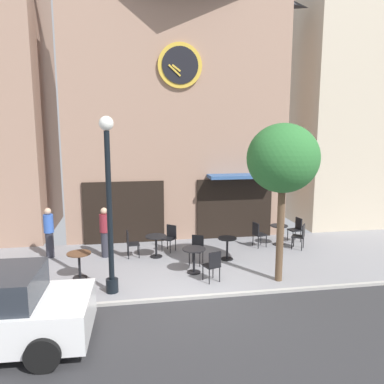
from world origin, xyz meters
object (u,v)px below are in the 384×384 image
at_px(street_lamp, 109,206).
at_px(street_tree, 283,159).
at_px(cafe_chair_right_end, 213,264).
at_px(pedestrian_maroon, 105,232).
at_px(cafe_chair_left_end, 258,233).
at_px(pedestrian_blue, 49,232).
at_px(cafe_chair_mid_row, 170,236).
at_px(cafe_table_near_door, 194,256).
at_px(cafe_chair_near_tree, 197,247).
at_px(cafe_table_rightmost, 279,232).
at_px(cafe_table_center_left, 79,261).
at_px(cafe_table_near_curb, 156,242).
at_px(cafe_chair_facing_wall, 131,242).
at_px(cafe_chair_outer, 296,228).
at_px(cafe_table_center, 227,245).
at_px(cafe_chair_near_lamp, 300,235).

relative_size(street_lamp, street_tree, 1.04).
bearing_deg(cafe_chair_right_end, pedestrian_maroon, 138.85).
height_order(cafe_chair_left_end, pedestrian_blue, pedestrian_blue).
bearing_deg(cafe_chair_mid_row, cafe_chair_left_end, -2.37).
height_order(cafe_table_near_door, cafe_chair_near_tree, cafe_chair_near_tree).
height_order(street_lamp, cafe_chair_mid_row, street_lamp).
bearing_deg(cafe_table_rightmost, cafe_chair_left_end, -172.35).
bearing_deg(cafe_chair_mid_row, cafe_table_center_left, -144.35).
relative_size(cafe_table_near_curb, cafe_chair_left_end, 0.80).
relative_size(cafe_table_rightmost, cafe_chair_mid_row, 0.81).
xyz_separation_m(street_tree, cafe_chair_left_end, (0.44, 3.01, -2.89)).
bearing_deg(cafe_chair_near_tree, cafe_chair_facing_wall, 155.14).
relative_size(cafe_table_near_door, cafe_chair_outer, 0.83).
relative_size(cafe_table_near_door, pedestrian_maroon, 0.45).
bearing_deg(cafe_chair_near_tree, cafe_chair_left_end, 27.75).
height_order(cafe_table_center, pedestrian_maroon, pedestrian_maroon).
height_order(street_lamp, street_tree, street_lamp).
bearing_deg(street_lamp, cafe_chair_near_lamp, 21.45).
bearing_deg(cafe_table_center_left, cafe_chair_near_tree, 9.73).
bearing_deg(cafe_chair_right_end, cafe_table_rightmost, 43.09).
bearing_deg(cafe_chair_outer, cafe_chair_right_end, -140.69).
relative_size(street_tree, cafe_table_near_curb, 6.08).
distance_m(street_tree, cafe_chair_outer, 4.94).
distance_m(cafe_table_center_left, cafe_chair_mid_row, 3.48).
distance_m(street_lamp, cafe_chair_mid_row, 4.08).
relative_size(cafe_table_center_left, cafe_chair_near_tree, 0.83).
bearing_deg(cafe_table_center, cafe_table_center_left, -169.96).
xyz_separation_m(cafe_chair_right_end, pedestrian_maroon, (-3.05, 2.67, 0.33)).
bearing_deg(street_lamp, street_tree, 0.06).
bearing_deg(pedestrian_maroon, cafe_table_near_door, -35.60).
bearing_deg(pedestrian_maroon, street_tree, -30.22).
height_order(cafe_table_near_door, cafe_chair_mid_row, cafe_chair_mid_row).
relative_size(street_tree, cafe_chair_right_end, 4.87).
height_order(cafe_table_center, pedestrian_blue, pedestrian_blue).
height_order(cafe_table_near_door, cafe_chair_outer, cafe_chair_outer).
relative_size(cafe_chair_near_tree, cafe_chair_left_end, 1.00).
distance_m(cafe_table_center_left, cafe_chair_near_tree, 3.57).
bearing_deg(cafe_chair_near_lamp, cafe_table_center, -167.90).
height_order(cafe_table_near_curb, cafe_table_rightmost, cafe_table_rightmost).
xyz_separation_m(cafe_chair_facing_wall, pedestrian_maroon, (-0.83, 0.19, 0.33)).
height_order(cafe_table_center_left, pedestrian_maroon, pedestrian_maroon).
distance_m(cafe_table_near_door, cafe_table_rightmost, 4.14).
relative_size(street_lamp, cafe_chair_outer, 5.05).
height_order(cafe_table_center, cafe_chair_outer, cafe_chair_outer).
bearing_deg(pedestrian_blue, cafe_chair_mid_row, 0.24).
relative_size(cafe_table_center_left, cafe_chair_mid_row, 0.83).
bearing_deg(cafe_table_near_curb, pedestrian_blue, 170.68).
relative_size(cafe_table_rightmost, cafe_chair_facing_wall, 0.81).
xyz_separation_m(cafe_chair_near_lamp, cafe_chair_mid_row, (-4.55, 0.62, 0.00)).
bearing_deg(cafe_table_near_curb, street_tree, -38.21).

